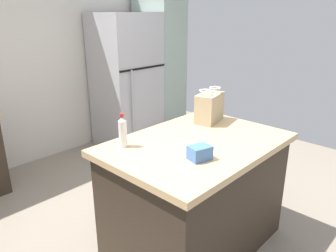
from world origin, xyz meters
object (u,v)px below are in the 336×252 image
object	(u,v)px
tall_cabinet	(160,64)
bottle	(123,132)
refrigerator	(126,81)
small_box	(200,153)
kitchen_island	(195,194)
shopping_bag	(209,107)

from	to	relation	value
tall_cabinet	bottle	bearing A→B (deg)	-140.72
refrigerator	small_box	xyz separation A→B (m)	(-1.34, -2.36, 0.05)
kitchen_island	shopping_bag	bearing A→B (deg)	25.91
small_box	kitchen_island	bearing A→B (deg)	41.64
refrigerator	shopping_bag	distance (m)	2.05
refrigerator	bottle	size ratio (longest dim) A/B	7.30
shopping_bag	small_box	bearing A→B (deg)	-147.92
tall_cabinet	small_box	size ratio (longest dim) A/B	15.16
kitchen_island	refrigerator	bearing A→B (deg)	62.81
refrigerator	bottle	bearing A→B (deg)	-130.38
refrigerator	bottle	xyz separation A→B (m)	(-1.55, -1.83, 0.12)
tall_cabinet	shopping_bag	xyz separation A→B (m)	(-1.34, -1.94, -0.03)
kitchen_island	bottle	xyz separation A→B (m)	(-0.45, 0.33, 0.57)
kitchen_island	shopping_bag	size ratio (longest dim) A/B	4.39
shopping_bag	small_box	size ratio (longest dim) A/B	2.22
kitchen_island	bottle	bearing A→B (deg)	143.99
bottle	tall_cabinet	bearing A→B (deg)	39.28
bottle	kitchen_island	bearing A→B (deg)	-36.01
shopping_bag	small_box	world-z (taller)	shopping_bag
kitchen_island	small_box	world-z (taller)	small_box
kitchen_island	tall_cabinet	world-z (taller)	tall_cabinet
kitchen_island	bottle	distance (m)	0.80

